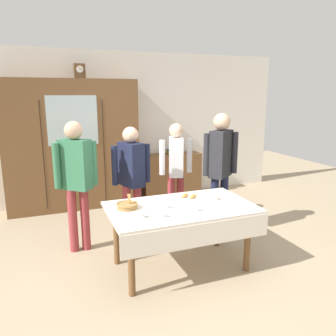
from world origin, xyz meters
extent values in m
plane|color=tan|center=(0.00, 0.00, 0.00)|extent=(12.00, 12.00, 0.00)
cube|color=silver|center=(0.00, 2.65, 1.35)|extent=(6.40, 0.10, 2.70)
cylinder|color=brown|center=(-0.67, -0.54, 0.35)|extent=(0.07, 0.07, 0.71)
cylinder|color=brown|center=(0.67, -0.54, 0.35)|extent=(0.07, 0.07, 0.71)
cylinder|color=brown|center=(-0.67, 0.14, 0.35)|extent=(0.07, 0.07, 0.71)
cylinder|color=brown|center=(0.67, 0.14, 0.35)|extent=(0.07, 0.07, 0.71)
cube|color=silver|center=(0.00, -0.20, 0.72)|extent=(1.61, 0.96, 0.03)
cube|color=silver|center=(0.00, -0.68, 0.59)|extent=(1.61, 0.01, 0.24)
cube|color=brown|center=(-0.90, 2.35, 1.10)|extent=(2.20, 0.45, 2.20)
cube|color=silver|center=(-0.90, 2.13, 1.54)|extent=(0.79, 0.01, 0.79)
cube|color=black|center=(-1.38, 2.13, 0.99)|extent=(0.01, 0.01, 1.76)
cube|color=black|center=(-0.42, 2.13, 0.99)|extent=(0.01, 0.01, 1.76)
cube|color=brown|center=(-0.72, 2.35, 2.32)|extent=(0.18, 0.10, 0.24)
cylinder|color=white|center=(-0.72, 2.30, 2.35)|extent=(0.11, 0.01, 0.11)
cube|color=black|center=(-0.72, 2.30, 2.36)|extent=(0.00, 0.00, 0.04)
cube|color=black|center=(-0.70, 2.30, 2.35)|extent=(0.05, 0.00, 0.00)
cube|color=brown|center=(0.92, 2.41, 0.41)|extent=(1.14, 0.35, 0.83)
cube|color=#3D754C|center=(0.92, 2.41, 0.84)|extent=(0.16, 0.21, 0.02)
cube|color=#B29333|center=(0.92, 2.41, 0.87)|extent=(0.15, 0.21, 0.04)
cube|color=#2D5184|center=(0.92, 2.41, 0.90)|extent=(0.13, 0.21, 0.02)
cylinder|color=white|center=(0.46, -0.15, 0.74)|extent=(0.13, 0.13, 0.01)
cylinder|color=white|center=(0.46, -0.15, 0.77)|extent=(0.08, 0.08, 0.05)
torus|color=white|center=(0.50, -0.15, 0.78)|extent=(0.04, 0.01, 0.04)
cylinder|color=white|center=(-0.19, -0.21, 0.74)|extent=(0.13, 0.13, 0.01)
cylinder|color=white|center=(-0.19, -0.21, 0.77)|extent=(0.08, 0.08, 0.05)
torus|color=white|center=(-0.15, -0.21, 0.78)|extent=(0.04, 0.01, 0.04)
cylinder|color=#47230F|center=(-0.19, -0.21, 0.80)|extent=(0.06, 0.06, 0.01)
cylinder|color=white|center=(-0.32, -0.45, 0.74)|extent=(0.13, 0.13, 0.01)
cylinder|color=white|center=(-0.32, -0.45, 0.77)|extent=(0.08, 0.08, 0.05)
torus|color=white|center=(-0.28, -0.45, 0.78)|extent=(0.04, 0.01, 0.04)
cylinder|color=silver|center=(-0.52, -0.39, 0.74)|extent=(0.13, 0.13, 0.01)
cylinder|color=silver|center=(-0.52, -0.39, 0.77)|extent=(0.08, 0.08, 0.05)
torus|color=silver|center=(-0.48, -0.39, 0.78)|extent=(0.04, 0.01, 0.04)
cylinder|color=#47230F|center=(-0.52, -0.39, 0.80)|extent=(0.06, 0.06, 0.01)
cylinder|color=white|center=(0.08, -0.41, 0.74)|extent=(0.13, 0.13, 0.01)
cylinder|color=white|center=(0.08, -0.41, 0.77)|extent=(0.08, 0.08, 0.05)
torus|color=white|center=(0.12, -0.41, 0.78)|extent=(0.04, 0.01, 0.04)
cylinder|color=#47230F|center=(0.08, -0.41, 0.80)|extent=(0.06, 0.06, 0.01)
cylinder|color=#9E7542|center=(-0.58, -0.06, 0.76)|extent=(0.22, 0.22, 0.05)
torus|color=#9E7542|center=(-0.58, -0.06, 0.79)|extent=(0.24, 0.24, 0.02)
cylinder|color=tan|center=(-0.55, -0.07, 0.84)|extent=(0.03, 0.03, 0.12)
cylinder|color=tan|center=(-0.55, -0.06, 0.84)|extent=(0.02, 0.02, 0.12)
cylinder|color=tan|center=(-0.55, -0.04, 0.84)|extent=(0.04, 0.03, 0.12)
cylinder|color=white|center=(0.20, 0.02, 0.75)|extent=(0.28, 0.28, 0.01)
ellipsoid|color=#BC7F3D|center=(0.26, 0.01, 0.77)|extent=(0.07, 0.05, 0.04)
ellipsoid|color=#BC7F3D|center=(0.18, 0.08, 0.77)|extent=(0.07, 0.05, 0.04)
ellipsoid|color=#BC7F3D|center=(0.14, 0.03, 0.77)|extent=(0.07, 0.05, 0.04)
ellipsoid|color=#BC7F3D|center=(0.21, -0.04, 0.77)|extent=(0.07, 0.05, 0.04)
cube|color=silver|center=(0.56, -0.29, 0.74)|extent=(0.10, 0.01, 0.00)
ellipsoid|color=silver|center=(0.62, -0.29, 0.74)|extent=(0.03, 0.02, 0.01)
cube|color=silver|center=(0.27, -0.45, 0.74)|extent=(0.10, 0.01, 0.00)
ellipsoid|color=silver|center=(0.33, -0.45, 0.74)|extent=(0.03, 0.02, 0.01)
cylinder|color=#933338|center=(-1.10, 0.65, 0.41)|extent=(0.11, 0.11, 0.81)
cylinder|color=#933338|center=(-0.95, 0.65, 0.41)|extent=(0.11, 0.11, 0.81)
cube|color=#33704C|center=(-1.03, 0.65, 1.12)|extent=(0.40, 0.38, 0.61)
sphere|color=tan|center=(-1.03, 0.65, 1.54)|extent=(0.22, 0.22, 0.22)
cylinder|color=#33704C|center=(-1.25, 0.65, 1.12)|extent=(0.08, 0.08, 0.55)
cylinder|color=#33704C|center=(-0.81, 0.65, 1.12)|extent=(0.08, 0.08, 0.55)
cylinder|color=#933338|center=(-0.39, 0.73, 0.38)|extent=(0.11, 0.11, 0.76)
cylinder|color=#933338|center=(-0.24, 0.73, 0.38)|extent=(0.11, 0.11, 0.76)
cube|color=#191E38|center=(-0.31, 0.73, 1.05)|extent=(0.30, 0.41, 0.57)
sphere|color=#DBB293|center=(-0.31, 0.73, 1.44)|extent=(0.21, 0.21, 0.21)
cylinder|color=#191E38|center=(-0.53, 0.73, 1.05)|extent=(0.08, 0.08, 0.52)
cylinder|color=#191E38|center=(-0.09, 0.73, 1.05)|extent=(0.08, 0.08, 0.52)
cylinder|color=#191E38|center=(0.79, 0.46, 0.42)|extent=(0.11, 0.11, 0.85)
cylinder|color=#191E38|center=(0.94, 0.46, 0.42)|extent=(0.11, 0.11, 0.85)
cube|color=#232328|center=(0.87, 0.46, 1.16)|extent=(0.41, 0.38, 0.63)
sphere|color=tan|center=(0.87, 0.46, 1.59)|extent=(0.23, 0.23, 0.23)
cylinder|color=#232328|center=(0.65, 0.46, 1.16)|extent=(0.08, 0.08, 0.57)
cylinder|color=#232328|center=(1.09, 0.46, 1.16)|extent=(0.08, 0.08, 0.57)
cylinder|color=#933338|center=(0.38, 1.06, 0.38)|extent=(0.11, 0.11, 0.76)
cylinder|color=#933338|center=(0.53, 1.06, 0.38)|extent=(0.11, 0.11, 0.76)
cube|color=silver|center=(0.46, 1.06, 1.05)|extent=(0.31, 0.41, 0.57)
sphere|color=#DBB293|center=(0.46, 1.06, 1.43)|extent=(0.21, 0.21, 0.21)
cylinder|color=silver|center=(0.24, 1.06, 1.05)|extent=(0.08, 0.08, 0.51)
cylinder|color=silver|center=(0.68, 1.06, 1.05)|extent=(0.08, 0.08, 0.51)
camera|label=1|loc=(-1.39, -3.41, 1.96)|focal=35.38mm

